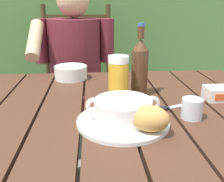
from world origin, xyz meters
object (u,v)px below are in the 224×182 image
(water_glass_small, at_px, (192,109))
(chair_near_diner, at_px, (78,86))
(beer_bottle, at_px, (140,66))
(person_eating, at_px, (75,66))
(butter_tub, at_px, (220,93))
(table_knife, at_px, (167,108))
(serving_plate, at_px, (123,121))
(diner_bowl, at_px, (71,72))
(soup_bowl, at_px, (123,109))
(bread_roll, at_px, (150,118))
(beer_glass, at_px, (118,78))

(water_glass_small, bearing_deg, chair_near_diner, 111.82)
(water_glass_small, bearing_deg, beer_bottle, 118.46)
(person_eating, bearing_deg, water_glass_small, -63.42)
(butter_tub, height_order, table_knife, butter_tub)
(serving_plate, bearing_deg, diner_bowl, 110.78)
(person_eating, bearing_deg, beer_bottle, -64.17)
(soup_bowl, distance_m, water_glass_small, 0.22)
(bread_roll, height_order, water_glass_small, bread_roll)
(soup_bowl, height_order, beer_bottle, beer_bottle)
(butter_tub, bearing_deg, person_eating, 130.82)
(person_eating, distance_m, beer_bottle, 0.68)
(beer_glass, distance_m, water_glass_small, 0.29)
(soup_bowl, bearing_deg, bread_roll, -49.40)
(water_glass_small, bearing_deg, butter_tub, 42.60)
(soup_bowl, height_order, water_glass_small, soup_bowl)
(chair_near_diner, bearing_deg, diner_bowl, -90.00)
(bread_roll, bearing_deg, water_glass_small, 31.34)
(beer_bottle, relative_size, water_glass_small, 4.19)
(soup_bowl, distance_m, diner_bowl, 0.54)
(chair_near_diner, distance_m, beer_bottle, 0.91)
(soup_bowl, relative_size, diner_bowl, 1.44)
(bread_roll, relative_size, diner_bowl, 0.83)
(beer_glass, height_order, table_knife, beer_glass)
(beer_bottle, distance_m, table_knife, 0.21)
(beer_bottle, height_order, diner_bowl, beer_bottle)
(beer_bottle, xyz_separation_m, water_glass_small, (0.13, -0.23, -0.08))
(bread_roll, xyz_separation_m, beer_bottle, (0.03, 0.33, 0.07))
(chair_near_diner, distance_m, butter_tub, 1.08)
(person_eating, bearing_deg, beer_glass, -72.65)
(beer_glass, distance_m, diner_bowl, 0.36)
(person_eating, xyz_separation_m, serving_plate, (0.20, -0.85, 0.02))
(table_knife, bearing_deg, beer_bottle, 114.08)
(bread_roll, bearing_deg, diner_bowl, 113.83)
(beer_bottle, bearing_deg, water_glass_small, -61.54)
(chair_near_diner, bearing_deg, beer_glass, -76.79)
(water_glass_small, xyz_separation_m, table_knife, (-0.06, 0.07, -0.03))
(serving_plate, distance_m, beer_bottle, 0.29)
(serving_plate, xyz_separation_m, beer_bottle, (0.09, 0.25, 0.11))
(water_glass_small, relative_size, diner_bowl, 0.43)
(chair_near_diner, height_order, serving_plate, chair_near_diner)
(chair_near_diner, distance_m, beer_glass, 0.92)
(water_glass_small, height_order, diner_bowl, water_glass_small)
(chair_near_diner, height_order, diner_bowl, chair_near_diner)
(serving_plate, distance_m, soup_bowl, 0.04)
(soup_bowl, bearing_deg, chair_near_diner, 100.35)
(person_eating, bearing_deg, diner_bowl, -89.51)
(person_eating, relative_size, bread_roll, 9.27)
(chair_near_diner, relative_size, person_eating, 0.89)
(person_eating, distance_m, butter_tub, 0.90)
(chair_near_diner, bearing_deg, table_knife, -69.52)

